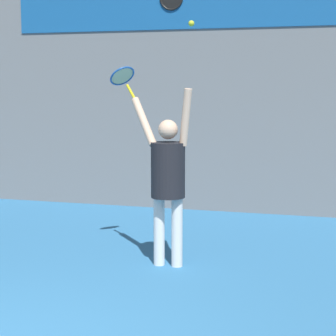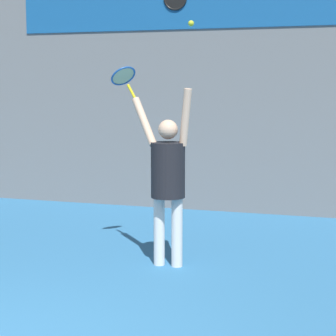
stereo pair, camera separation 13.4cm
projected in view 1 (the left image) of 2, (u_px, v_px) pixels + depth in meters
back_wall at (183, 62)px, 10.14m from camera, size 18.00×0.10×5.00m
tennis_player at (168, 175)px, 7.00m from camera, size 0.85×0.50×2.07m
tennis_racket at (123, 77)px, 7.41m from camera, size 0.43×0.41×0.41m
tennis_ball at (191, 23)px, 6.59m from camera, size 0.06×0.06×0.06m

